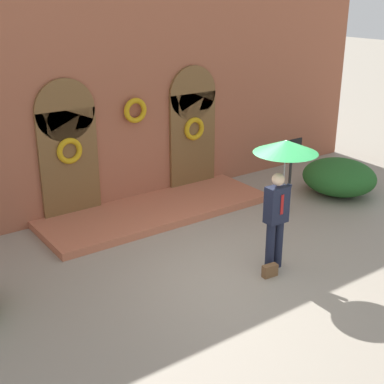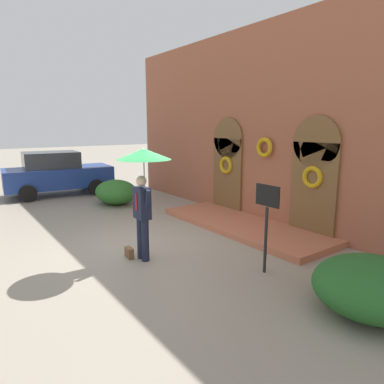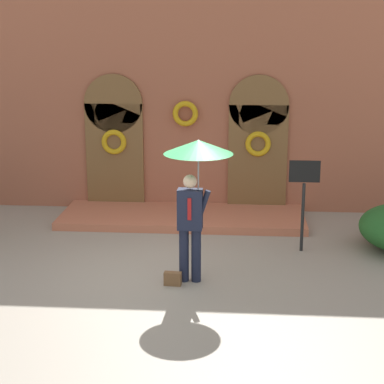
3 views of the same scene
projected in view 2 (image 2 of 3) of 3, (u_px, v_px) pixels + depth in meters
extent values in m
plane|color=gray|center=(144.00, 251.00, 7.77)|extent=(80.00, 80.00, 0.00)
cube|color=#9E563D|center=(274.00, 126.00, 9.65)|extent=(14.00, 0.50, 5.60)
cube|color=brown|center=(227.00, 176.00, 11.06)|extent=(1.30, 0.08, 2.40)
cylinder|color=brown|center=(228.00, 138.00, 10.83)|extent=(1.30, 0.08, 1.30)
cube|color=brown|center=(313.00, 191.00, 8.52)|extent=(1.30, 0.08, 2.40)
cylinder|color=brown|center=(316.00, 142.00, 8.29)|extent=(1.30, 0.08, 1.30)
torus|color=#C69314|center=(226.00, 165.00, 10.95)|extent=(0.56, 0.12, 0.56)
torus|color=#C69314|center=(312.00, 177.00, 8.41)|extent=(0.56, 0.12, 0.56)
torus|color=#C69314|center=(264.00, 147.00, 9.56)|extent=(0.56, 0.12, 0.56)
cube|color=#B56346|center=(242.00, 225.00, 9.51)|extent=(5.20, 1.80, 0.16)
cylinder|color=#191E33|center=(141.00, 238.00, 7.28)|extent=(0.16, 0.16, 0.90)
cylinder|color=#191E33|center=(145.00, 240.00, 7.13)|extent=(0.16, 0.16, 0.90)
cube|color=#191E33|center=(142.00, 203.00, 7.06)|extent=(0.41, 0.25, 0.66)
cube|color=#A51919|center=(136.00, 202.00, 6.97)|extent=(0.06, 0.01, 0.36)
sphere|color=beige|center=(141.00, 181.00, 6.97)|extent=(0.22, 0.22, 0.22)
cylinder|color=#191E33|center=(147.00, 200.00, 6.86)|extent=(0.22, 0.09, 0.46)
cylinder|color=gray|center=(144.00, 184.00, 6.87)|extent=(0.02, 0.02, 0.98)
cone|color=#1E7538|center=(144.00, 154.00, 6.75)|extent=(1.10, 1.10, 0.22)
cone|color=white|center=(144.00, 153.00, 6.75)|extent=(0.61, 0.60, 0.20)
cube|color=brown|center=(129.00, 253.00, 7.37)|extent=(0.29, 0.15, 0.22)
cylinder|color=black|center=(266.00, 240.00, 6.53)|extent=(0.06, 0.06, 1.30)
cube|color=black|center=(268.00, 196.00, 6.36)|extent=(0.56, 0.03, 0.40)
ellipsoid|color=#2D6B28|center=(116.00, 192.00, 12.36)|extent=(1.70, 1.43, 0.88)
ellipsoid|color=#235B23|center=(372.00, 286.00, 5.16)|extent=(1.71, 1.80, 0.84)
cube|color=navy|center=(59.00, 177.00, 14.00)|extent=(2.19, 4.26, 0.80)
cube|color=#2D3338|center=(51.00, 160.00, 13.73)|extent=(1.78, 2.19, 0.64)
cylinder|color=black|center=(86.00, 181.00, 15.47)|extent=(0.28, 0.66, 0.64)
cylinder|color=black|center=(96.00, 187.00, 13.94)|extent=(0.28, 0.66, 0.64)
cylinder|color=black|center=(24.00, 186.00, 14.21)|extent=(0.28, 0.66, 0.64)
cylinder|color=black|center=(28.00, 193.00, 12.68)|extent=(0.28, 0.66, 0.64)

